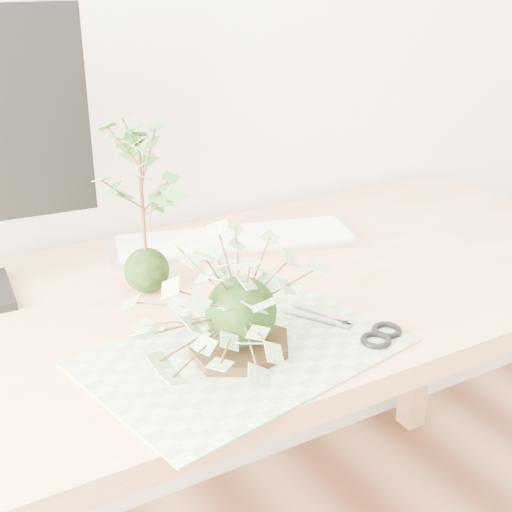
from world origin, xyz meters
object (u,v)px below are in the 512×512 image
Objects in this scene: ivy_kokedama at (241,281)px; keyboard at (234,240)px; desk at (237,333)px; maple_kokedama at (140,164)px.

keyboard is (0.20, 0.38, -0.11)m from ivy_kokedama.
ivy_kokedama reaches higher than desk.
maple_kokedama reaches higher than desk.
ivy_kokedama is 0.45m from keyboard.
keyboard is at bearing 62.74° from ivy_kokedama.
desk is at bearing -101.98° from keyboard.
keyboard is (0.10, 0.19, 0.10)m from desk.
desk is 0.35m from maple_kokedama.
ivy_kokedama is (-0.10, -0.20, 0.21)m from desk.
maple_kokedama is at bearing 97.77° from ivy_kokedama.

